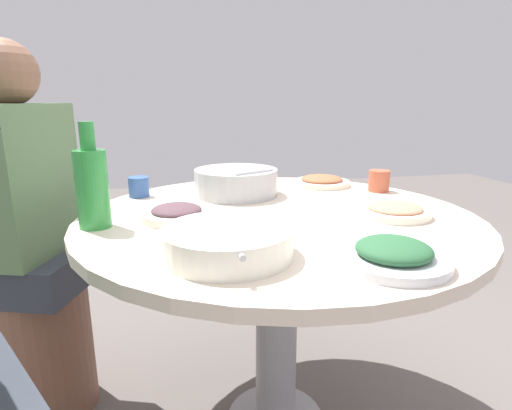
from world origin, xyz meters
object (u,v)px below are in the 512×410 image
dish_greens (393,255)px  tea_cup_far (246,173)px  round_dining_table (277,254)px  dish_eggplant (177,213)px  diner_left (21,191)px  green_bottle (92,186)px  dish_shrimp (395,210)px  rice_bowl (236,182)px  soup_bowl (227,243)px  tea_cup_near (139,187)px  tea_cup_side (379,181)px  stool_for_diner_left (44,348)px  dish_tofu_braise (322,181)px

dish_greens → tea_cup_far: tea_cup_far is taller
round_dining_table → dish_eggplant: dish_eggplant is taller
diner_left → round_dining_table: bearing=-19.0°
green_bottle → tea_cup_far: size_ratio=3.57×
dish_shrimp → rice_bowl: bearing=137.7°
soup_bowl → dish_greens: (0.31, -0.12, -0.01)m
dish_shrimp → tea_cup_near: size_ratio=2.92×
green_bottle → tea_cup_near: bearing=74.6°
dish_eggplant → tea_cup_near: size_ratio=2.89×
dish_eggplant → green_bottle: (-0.20, -0.03, 0.09)m
tea_cup_side → stool_for_diner_left: (-1.17, 0.05, -0.54)m
rice_bowl → dish_shrimp: rice_bowl is taller
stool_for_diner_left → dish_eggplant: bearing=-29.0°
soup_bowl → dish_eggplant: (-0.09, 0.30, -0.01)m
rice_bowl → tea_cup_near: rice_bowl is taller
soup_bowl → diner_left: 0.78m
dish_shrimp → dish_eggplant: bearing=170.3°
green_bottle → tea_cup_side: bearing=14.2°
tea_cup_far → diner_left: (-0.75, -0.26, 0.01)m
rice_bowl → tea_cup_far: size_ratio=3.79×
round_dining_table → dish_tofu_braise: dish_tofu_braise is taller
dish_greens → tea_cup_near: (-0.52, 0.71, 0.01)m
dish_tofu_braise → tea_cup_near: size_ratio=3.10×
green_bottle → stool_for_diner_left: green_bottle is taller
dish_shrimp → tea_cup_far: 0.69m
round_dining_table → dish_shrimp: size_ratio=5.72×
tea_cup_far → tea_cup_near: bearing=-151.8°
round_dining_table → green_bottle: size_ratio=4.23×
dish_tofu_braise → green_bottle: bearing=-153.8°
tea_cup_near → stool_for_diner_left: bearing=-173.1°
dish_shrimp → green_bottle: bearing=174.9°
dish_greens → round_dining_table: bearing=106.1°
dish_greens → green_bottle: green_bottle is taller
dish_tofu_braise → dish_shrimp: bearing=-84.5°
tea_cup_far → tea_cup_side: size_ratio=0.99×
soup_bowl → dish_shrimp: soup_bowl is taller
round_dining_table → dish_eggplant: (-0.29, 0.00, 0.14)m
rice_bowl → tea_cup_far: 0.28m
soup_bowl → dish_shrimp: bearing=21.7°
tea_cup_side → diner_left: bearing=177.4°
soup_bowl → green_bottle: size_ratio=1.13×
round_dining_table → stool_for_diner_left: 0.87m
dish_tofu_braise → diner_left: (-1.01, -0.09, 0.03)m
tea_cup_side → stool_for_diner_left: tea_cup_side is taller
dish_greens → dish_eggplant: (-0.41, 0.42, -0.00)m
tea_cup_far → diner_left: bearing=-160.9°
tea_cup_side → diner_left: diner_left is taller
dish_tofu_braise → stool_for_diner_left: size_ratio=0.46×
dish_greens → dish_eggplant: 0.58m
round_dining_table → tea_cup_near: tea_cup_near is taller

